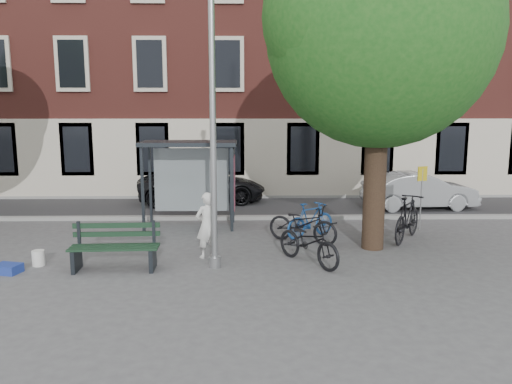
{
  "coord_description": "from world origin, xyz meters",
  "views": [
    {
      "loc": [
        0.73,
        -11.0,
        3.56
      ],
      "look_at": [
        0.98,
        2.05,
        1.4
      ],
      "focal_mm": 35.0,
      "sensor_mm": 36.0,
      "label": 1
    }
  ],
  "objects": [
    {
      "name": "painter",
      "position": [
        -0.23,
        0.77,
        0.8
      ],
      "size": [
        0.7,
        0.65,
        1.61
      ],
      "primitive_type": "imported",
      "rotation": [
        0.0,
        0.0,
        3.73
      ],
      "color": "silver",
      "rests_on": "ground"
    },
    {
      "name": "blue_crate",
      "position": [
        -4.54,
        -0.34,
        0.1
      ],
      "size": [
        0.63,
        0.52,
        0.2
      ],
      "primitive_type": "cube",
      "rotation": [
        0.0,
        0.0,
        -0.25
      ],
      "color": "navy",
      "rests_on": "ground"
    },
    {
      "name": "bench",
      "position": [
        -2.23,
        -0.11,
        0.46
      ],
      "size": [
        1.99,
        0.72,
        1.01
      ],
      "rotation": [
        0.0,
        0.0,
        0.04
      ],
      "color": "#1E2328",
      "rests_on": "ground"
    },
    {
      "name": "bike_a",
      "position": [
        2.24,
        2.09,
        0.52
      ],
      "size": [
        2.07,
        1.62,
        1.05
      ],
      "primitive_type": "imported",
      "rotation": [
        0.0,
        0.0,
        1.03
      ],
      "color": "black",
      "rests_on": "ground"
    },
    {
      "name": "lamppost",
      "position": [
        0.0,
        0.0,
        2.78
      ],
      "size": [
        0.28,
        0.35,
        6.11
      ],
      "color": "#9EA0A3",
      "rests_on": "ground"
    },
    {
      "name": "notice_sign",
      "position": [
        5.93,
        3.5,
        1.38
      ],
      "size": [
        0.32,
        0.14,
        1.91
      ],
      "rotation": [
        0.0,
        0.0,
        0.35
      ],
      "color": "#9EA0A3",
      "rests_on": "ground"
    },
    {
      "name": "building_row",
      "position": [
        0.0,
        13.0,
        7.0
      ],
      "size": [
        30.0,
        8.0,
        14.0
      ],
      "primitive_type": "cube",
      "color": "brown",
      "rests_on": "ground"
    },
    {
      "name": "tree_right",
      "position": [
        4.01,
        1.38,
        5.62
      ],
      "size": [
        5.76,
        5.6,
        8.2
      ],
      "color": "black",
      "rests_on": "ground"
    },
    {
      "name": "bike_d",
      "position": [
        5.13,
        2.24,
        0.63
      ],
      "size": [
        1.66,
        2.08,
        1.26
      ],
      "primitive_type": "imported",
      "rotation": [
        0.0,
        0.0,
        2.55
      ],
      "color": "black",
      "rests_on": "ground"
    },
    {
      "name": "car_dark",
      "position": [
        -0.99,
        8.11,
        0.68
      ],
      "size": [
        5.12,
        2.86,
        1.35
      ],
      "primitive_type": "imported",
      "rotation": [
        0.0,
        0.0,
        1.7
      ],
      "color": "black",
      "rests_on": "ground"
    },
    {
      "name": "car_silver",
      "position": [
        6.99,
        6.7,
        0.66
      ],
      "size": [
        4.09,
        1.67,
        1.32
      ],
      "primitive_type": "imported",
      "rotation": [
        0.0,
        0.0,
        1.64
      ],
      "color": "#9B9FA2",
      "rests_on": "ground"
    },
    {
      "name": "curb_far",
      "position": [
        0.0,
        9.0,
        0.06
      ],
      "size": [
        40.0,
        0.25,
        0.12
      ],
      "primitive_type": "cube",
      "color": "gray",
      "rests_on": "ground"
    },
    {
      "name": "bus_shelter",
      "position": [
        -0.61,
        4.11,
        1.92
      ],
      "size": [
        2.85,
        1.45,
        2.62
      ],
      "color": "#1E2328",
      "rests_on": "ground"
    },
    {
      "name": "bucket_a",
      "position": [
        -4.08,
        0.18,
        0.18
      ],
      "size": [
        0.33,
        0.33,
        0.36
      ],
      "primitive_type": "cylinder",
      "rotation": [
        0.0,
        0.0,
        0.21
      ],
      "color": "white",
      "rests_on": "ground"
    },
    {
      "name": "ground",
      "position": [
        0.0,
        0.0,
        0.0
      ],
      "size": [
        90.0,
        90.0,
        0.0
      ],
      "primitive_type": "plane",
      "color": "#4C4C4F",
      "rests_on": "ground"
    },
    {
      "name": "bike_c",
      "position": [
        2.17,
        0.2,
        0.53
      ],
      "size": [
        1.73,
        2.06,
        1.06
      ],
      "primitive_type": "imported",
      "rotation": [
        0.0,
        0.0,
        0.61
      ],
      "color": "black",
      "rests_on": "ground"
    },
    {
      "name": "road",
      "position": [
        0.0,
        7.0,
        0.01
      ],
      "size": [
        40.0,
        4.0,
        0.01
      ],
      "primitive_type": "cube",
      "color": "#28282B",
      "rests_on": "ground"
    },
    {
      "name": "bike_b",
      "position": [
        2.52,
        2.62,
        0.5
      ],
      "size": [
        1.65,
        1.34,
        1.01
      ],
      "primitive_type": "imported",
      "rotation": [
        0.0,
        0.0,
        2.17
      ],
      "color": "#19478E",
      "rests_on": "ground"
    },
    {
      "name": "curb_near",
      "position": [
        0.0,
        5.0,
        0.06
      ],
      "size": [
        40.0,
        0.25,
        0.12
      ],
      "primitive_type": "cube",
      "color": "gray",
      "rests_on": "ground"
    }
  ]
}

